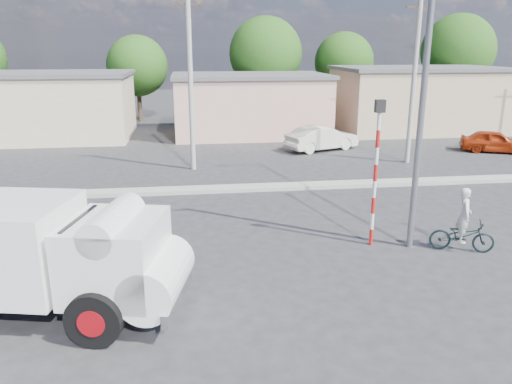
{
  "coord_description": "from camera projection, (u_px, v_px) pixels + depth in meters",
  "views": [
    {
      "loc": [
        -2.13,
        -12.01,
        5.78
      ],
      "look_at": [
        -0.09,
        3.2,
        1.3
      ],
      "focal_mm": 35.0,
      "sensor_mm": 36.0,
      "label": 1
    }
  ],
  "objects": [
    {
      "name": "building_row",
      "position": [
        236.0,
        103.0,
        33.79
      ],
      "size": [
        37.8,
        7.3,
        4.44
      ],
      "color": "beige",
      "rests_on": "ground"
    },
    {
      "name": "truck",
      "position": [
        39.0,
        254.0,
        10.84
      ],
      "size": [
        6.66,
        3.62,
        2.61
      ],
      "rotation": [
        0.0,
        0.0,
        -0.22
      ],
      "color": "black",
      "rests_on": "ground"
    },
    {
      "name": "cyclist",
      "position": [
        463.0,
        225.0,
        14.48
      ],
      "size": [
        0.57,
        0.69,
        1.62
      ],
      "primitive_type": "imported",
      "rotation": [
        0.0,
        0.0,
        1.21
      ],
      "color": "silver",
      "rests_on": "ground"
    },
    {
      "name": "car_cream",
      "position": [
        322.0,
        138.0,
        28.77
      ],
      "size": [
        4.53,
        2.94,
        1.41
      ],
      "primitive_type": "imported",
      "rotation": [
        0.0,
        0.0,
        1.94
      ],
      "color": "silver",
      "rests_on": "ground"
    },
    {
      "name": "streetlight",
      "position": [
        419.0,
        78.0,
        13.6
      ],
      "size": [
        2.34,
        0.22,
        9.0
      ],
      "color": "slate",
      "rests_on": "ground"
    },
    {
      "name": "ground_plane",
      "position": [
        275.0,
        272.0,
        13.32
      ],
      "size": [
        120.0,
        120.0,
        0.0
      ],
      "primitive_type": "plane",
      "color": "#2B2B2E",
      "rests_on": "ground"
    },
    {
      "name": "median",
      "position": [
        243.0,
        188.0,
        20.91
      ],
      "size": [
        40.0,
        0.8,
        0.16
      ],
      "primitive_type": "cube",
      "color": "#99968E",
      "rests_on": "ground"
    },
    {
      "name": "bicycle",
      "position": [
        462.0,
        236.0,
        14.57
      ],
      "size": [
        1.91,
        1.23,
        0.95
      ],
      "primitive_type": "imported",
      "rotation": [
        0.0,
        0.0,
        1.21
      ],
      "color": "black",
      "rests_on": "ground"
    },
    {
      "name": "car_red",
      "position": [
        494.0,
        141.0,
        28.26
      ],
      "size": [
        3.93,
        2.81,
        1.24
      ],
      "primitive_type": "imported",
      "rotation": [
        0.0,
        0.0,
        1.16
      ],
      "color": "#9A280B",
      "rests_on": "ground"
    },
    {
      "name": "tree_row",
      "position": [
        262.0,
        57.0,
        39.47
      ],
      "size": [
        43.62,
        7.43,
        8.42
      ],
      "color": "#38281E",
      "rests_on": "ground"
    },
    {
      "name": "utility_poles",
      "position": [
        300.0,
        84.0,
        24.01
      ],
      "size": [
        35.4,
        0.24,
        8.0
      ],
      "color": "#99968E",
      "rests_on": "ground"
    },
    {
      "name": "traffic_pole",
      "position": [
        376.0,
        161.0,
        14.43
      ],
      "size": [
        0.28,
        0.18,
        4.36
      ],
      "color": "red",
      "rests_on": "ground"
    }
  ]
}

